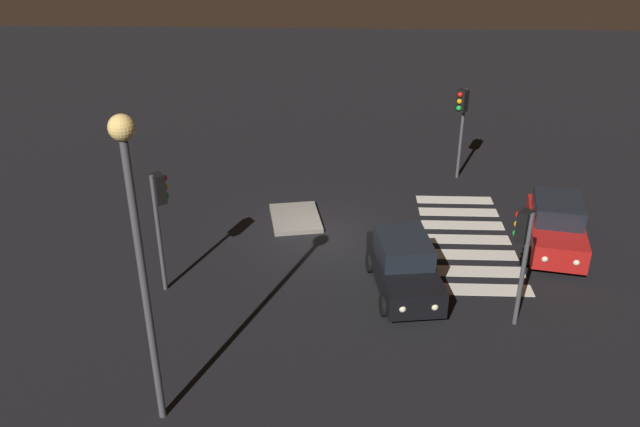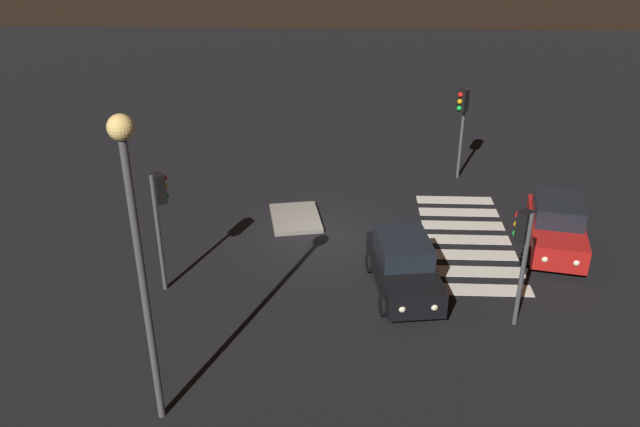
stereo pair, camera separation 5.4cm
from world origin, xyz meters
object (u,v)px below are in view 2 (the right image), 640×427
object	(u,v)px
traffic_island	(296,218)
traffic_light_east	(462,112)
traffic_light_west	(159,204)
street_lamp	(135,228)
car_red	(556,226)
car_black	(404,266)
traffic_light_south	(523,240)

from	to	relation	value
traffic_island	traffic_light_east	size ratio (longest dim) A/B	0.68
traffic_light_west	street_lamp	distance (m)	6.42
traffic_light_west	street_lamp	size ratio (longest dim) A/B	0.51
car_red	traffic_light_west	world-z (taller)	traffic_light_west
car_red	street_lamp	xyz separation A→B (m)	(-9.01, 12.26, 4.48)
traffic_island	car_red	world-z (taller)	car_red
traffic_island	traffic_light_east	bearing A→B (deg)	-57.57
car_black	traffic_light_south	size ratio (longest dim) A/B	1.16
traffic_light_south	traffic_light_east	bearing A→B (deg)	-49.03
car_black	traffic_light_west	xyz separation A→B (m)	(-0.19, 7.77, 2.22)
traffic_light_east	car_black	bearing A→B (deg)	27.47
traffic_island	car_red	xyz separation A→B (m)	(-1.90, -9.67, 0.84)
traffic_island	car_red	size ratio (longest dim) A/B	0.62
street_lamp	traffic_island	bearing A→B (deg)	-13.36
traffic_light_east	car_red	bearing A→B (deg)	68.55
traffic_light_south	street_lamp	distance (m)	10.95
car_red	traffic_light_west	xyz separation A→B (m)	(-3.15, 13.52, 2.19)
traffic_light_east	traffic_light_south	distance (m)	10.98
traffic_island	car_black	size ratio (longest dim) A/B	0.64
car_black	traffic_light_east	distance (m)	10.06
car_red	street_lamp	world-z (taller)	street_lamp
traffic_island	street_lamp	distance (m)	12.41
car_black	car_red	world-z (taller)	car_red
traffic_island	car_red	bearing A→B (deg)	-101.11
car_red	traffic_light_east	xyz separation A→B (m)	(6.35, 2.66, 2.22)
car_red	traffic_light_west	size ratio (longest dim) A/B	1.11
traffic_island	traffic_light_south	world-z (taller)	traffic_light_south
street_lamp	traffic_light_east	bearing A→B (deg)	-31.99
traffic_island	street_lamp	bearing A→B (deg)	166.64
traffic_light_west	traffic_light_south	bearing A→B (deg)	-44.73
car_red	traffic_light_south	xyz separation A→B (m)	(-4.62, 2.55, 1.95)
car_black	street_lamp	world-z (taller)	street_lamp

